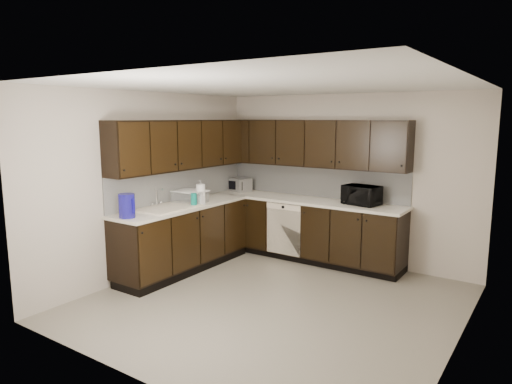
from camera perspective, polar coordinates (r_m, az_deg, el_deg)
floor at (r=5.54m, az=2.15°, el=-13.59°), size 4.00×4.00×0.00m
ceiling at (r=5.12m, az=2.33°, el=13.17°), size 4.00×4.00×0.00m
wall_back at (r=6.94m, az=11.00°, el=1.64°), size 4.00×0.02×2.50m
wall_left at (r=6.45m, az=-13.01°, el=1.00°), size 0.02×4.00×2.50m
wall_right at (r=4.48m, az=24.53°, el=-3.18°), size 0.02×4.00×2.50m
wall_front at (r=3.68m, az=-14.54°, el=-5.21°), size 4.00×0.02×2.50m
lower_cabinets at (r=6.81m, az=-0.07°, el=-5.52°), size 3.00×2.80×0.90m
countertop at (r=6.70m, az=-0.10°, el=-1.33°), size 3.03×2.83×0.04m
backsplash at (r=6.94m, az=-0.55°, el=1.23°), size 3.00×2.80×0.48m
upper_cabinets at (r=6.73m, az=-0.30°, el=6.02°), size 3.00×2.80×0.70m
dishwasher at (r=6.86m, az=3.47°, el=-4.27°), size 0.58×0.04×0.78m
sink at (r=6.28m, az=-10.99°, el=-2.57°), size 0.54×0.82×0.42m
microwave at (r=6.57m, az=13.03°, el=-0.39°), size 0.54×0.41×0.27m
soap_bottle_a at (r=6.44m, az=-6.89°, el=-0.78°), size 0.09×0.10×0.19m
soap_bottle_b at (r=7.02m, az=-6.94°, el=0.38°), size 0.12×0.12×0.27m
toaster_oven at (r=7.62m, az=-1.97°, el=0.94°), size 0.42×0.37×0.22m
storage_bin at (r=6.63m, az=-8.24°, el=-0.60°), size 0.51×0.43×0.17m
blue_pitcher at (r=5.79m, az=-15.85°, el=-1.67°), size 0.23×0.23×0.30m
teal_tumbler at (r=6.35m, az=-7.78°, el=-0.97°), size 0.09×0.09×0.18m
paper_towel_roll at (r=6.54m, az=-6.93°, el=-0.25°), size 0.16×0.16×0.28m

